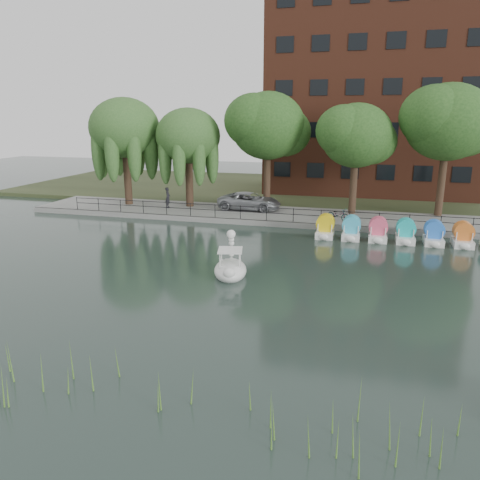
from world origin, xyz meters
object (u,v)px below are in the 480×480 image
at_px(minivan, 249,200).
at_px(pedestrian, 168,196).
at_px(swan_boat, 230,266).
at_px(bicycle, 338,214).

bearing_deg(minivan, pedestrian, 98.19).
bearing_deg(pedestrian, swan_boat, -157.92).
distance_m(minivan, pedestrian, 6.88).
distance_m(bicycle, swan_boat, 13.50).
xyz_separation_m(minivan, pedestrian, (-6.81, -0.96, 0.17)).
distance_m(minivan, bicycle, 7.67).
distance_m(bicycle, pedestrian, 14.19).
bearing_deg(bicycle, minivan, 93.21).
xyz_separation_m(pedestrian, swan_boat, (9.59, -14.03, -0.91)).
height_order(minivan, pedestrian, pedestrian).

